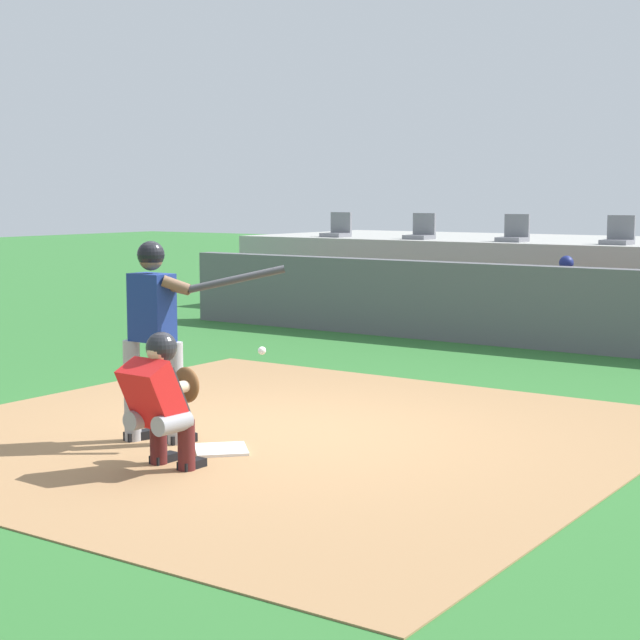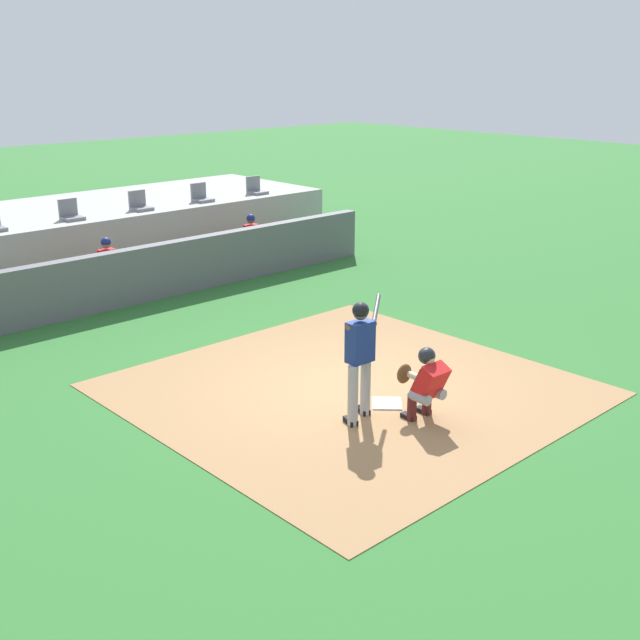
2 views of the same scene
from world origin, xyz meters
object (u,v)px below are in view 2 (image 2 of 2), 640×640
at_px(dugout_player_1, 254,239).
at_px(stadium_seat_6, 256,189).
at_px(home_plate, 387,403).
at_px(batter_at_plate, 361,353).
at_px(catcher_crouched, 425,381).
at_px(stadium_seat_4, 140,205).
at_px(dugout_player_0, 111,266).
at_px(stadium_seat_5, 201,196).
at_px(stadium_seat_3, 71,214).

distance_m(dugout_player_1, stadium_seat_6, 2.78).
distance_m(home_plate, batter_at_plate, 1.22).
height_order(batter_at_plate, stadium_seat_6, stadium_seat_6).
xyz_separation_m(catcher_crouched, stadium_seat_4, (1.85, 10.90, 0.93)).
xyz_separation_m(dugout_player_0, stadium_seat_5, (3.86, 2.03, 0.86)).
xyz_separation_m(stadium_seat_4, stadium_seat_5, (1.86, 0.00, 0.00)).
distance_m(batter_at_plate, stadium_seat_5, 11.16).
height_order(dugout_player_0, stadium_seat_4, stadium_seat_4).
xyz_separation_m(batter_at_plate, stadium_seat_5, (4.39, 10.25, 0.50)).
xyz_separation_m(home_plate, stadium_seat_5, (3.71, 10.18, 1.51)).
distance_m(stadium_seat_4, stadium_seat_6, 3.71).
distance_m(dugout_player_0, stadium_seat_5, 4.45).
height_order(stadium_seat_4, stadium_seat_5, same).
distance_m(catcher_crouched, stadium_seat_3, 10.94).
relative_size(catcher_crouched, dugout_player_1, 1.33).
height_order(dugout_player_0, dugout_player_1, same).
distance_m(stadium_seat_3, stadium_seat_4, 1.86).
xyz_separation_m(dugout_player_1, stadium_seat_3, (-3.89, 2.03, 0.86)).
bearing_deg(stadium_seat_3, dugout_player_1, -27.63).
bearing_deg(stadium_seat_4, stadium_seat_3, 180.00).
bearing_deg(stadium_seat_5, stadium_seat_6, 0.00).
bearing_deg(dugout_player_1, catcher_crouched, -113.67).
bearing_deg(dugout_player_0, stadium_seat_5, 27.79).
relative_size(catcher_crouched, stadium_seat_6, 3.60).
relative_size(dugout_player_0, stadium_seat_4, 2.71).
xyz_separation_m(batter_at_plate, stadium_seat_3, (0.67, 10.25, 0.50)).
relative_size(dugout_player_1, stadium_seat_3, 2.71).
relative_size(catcher_crouched, stadium_seat_5, 3.60).
bearing_deg(batter_at_plate, stadium_seat_4, 76.14).
distance_m(home_plate, stadium_seat_6, 11.70).
relative_size(dugout_player_0, dugout_player_1, 1.00).
bearing_deg(dugout_player_0, home_plate, -88.97).
bearing_deg(stadium_seat_6, home_plate, -118.69).
bearing_deg(dugout_player_0, batter_at_plate, -93.66).
height_order(stadium_seat_5, stadium_seat_6, same).
height_order(batter_at_plate, stadium_seat_5, stadium_seat_5).
bearing_deg(dugout_player_0, stadium_seat_3, 85.88).
bearing_deg(dugout_player_1, stadium_seat_3, 152.37).
bearing_deg(batter_at_plate, dugout_player_0, 86.34).
distance_m(dugout_player_1, stadium_seat_4, 3.00).
relative_size(dugout_player_1, stadium_seat_5, 2.71).
bearing_deg(catcher_crouched, stadium_seat_4, 80.34).
relative_size(stadium_seat_3, stadium_seat_4, 1.00).
relative_size(stadium_seat_4, stadium_seat_5, 1.00).
bearing_deg(stadium_seat_5, dugout_player_1, -85.16).
relative_size(catcher_crouched, dugout_player_0, 1.33).
distance_m(home_plate, dugout_player_1, 9.05).
distance_m(dugout_player_1, stadium_seat_5, 2.22).
xyz_separation_m(stadium_seat_3, stadium_seat_5, (3.71, 0.00, 0.00)).
height_order(home_plate, stadium_seat_6, stadium_seat_6).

